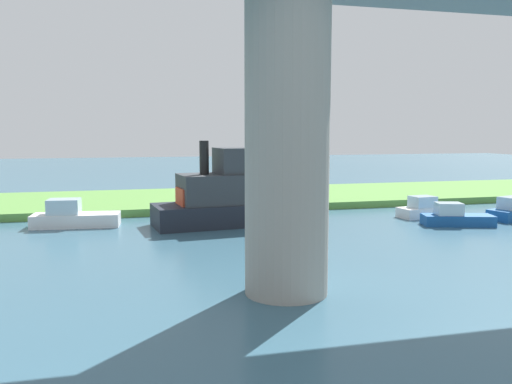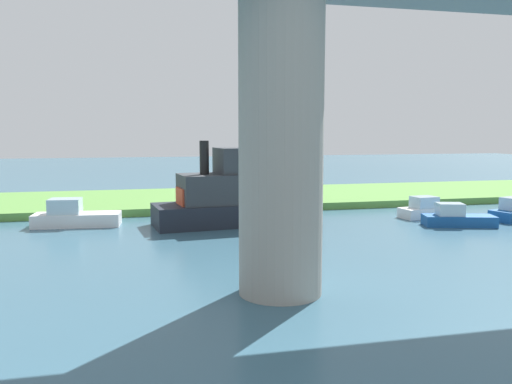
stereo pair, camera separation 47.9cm
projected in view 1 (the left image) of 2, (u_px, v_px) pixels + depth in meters
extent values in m
plane|color=#386075|center=(263.00, 212.00, 35.66)|extent=(160.00, 160.00, 0.00)
cube|color=#5B9342|center=(243.00, 198.00, 41.41)|extent=(80.00, 12.00, 0.50)
cylinder|color=#9E998E|center=(287.00, 145.00, 17.31)|extent=(2.80, 2.80, 10.08)
cylinder|color=#2D334C|center=(282.00, 198.00, 37.38)|extent=(0.29, 0.29, 0.55)
cylinder|color=red|center=(282.00, 190.00, 37.32)|extent=(0.41, 0.41, 0.60)
sphere|color=tan|center=(282.00, 184.00, 37.27)|extent=(0.24, 0.24, 0.24)
cylinder|color=brown|center=(274.00, 193.00, 37.71)|extent=(0.20, 0.20, 1.08)
cube|color=#1E232D|center=(236.00, 213.00, 31.12)|extent=(9.97, 4.26, 1.29)
cube|color=#33383D|center=(245.00, 188.00, 31.14)|extent=(8.01, 3.73, 1.72)
cube|color=#33383D|center=(257.00, 160.00, 31.22)|extent=(5.07, 2.96, 1.50)
cylinder|color=black|center=(204.00, 158.00, 30.07)|extent=(0.54, 0.54, 1.93)
cube|color=#D84C2D|center=(194.00, 196.00, 30.09)|extent=(1.92, 2.11, 0.97)
cube|color=#195199|center=(458.00, 220.00, 30.67)|extent=(4.24, 2.48, 0.62)
cube|color=silver|center=(449.00, 209.00, 30.61)|extent=(1.70, 1.50, 0.71)
cube|color=white|center=(76.00, 220.00, 30.28)|extent=(4.99, 2.17, 0.76)
cube|color=silver|center=(64.00, 206.00, 30.08)|extent=(1.87, 1.54, 0.86)
cube|color=white|center=(429.00, 212.00, 33.74)|extent=(4.23, 1.88, 0.64)
cube|color=silver|center=(423.00, 202.00, 33.47)|extent=(1.59, 1.31, 0.73)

